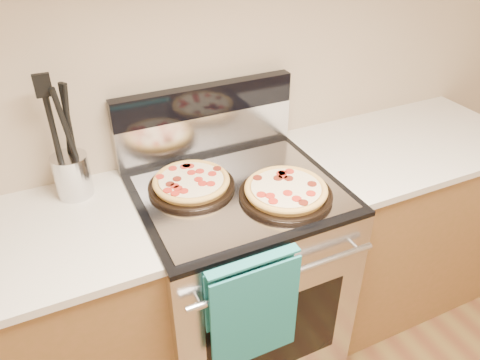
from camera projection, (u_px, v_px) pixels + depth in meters
name	position (u px, v px, depth m)	size (l,w,h in m)	color
wall_back	(199.00, 50.00, 1.80)	(4.00, 4.00, 0.00)	tan
range_body	(238.00, 278.00, 2.03)	(0.76, 0.68, 0.90)	#B7B7BC
oven_window	(275.00, 336.00, 1.77)	(0.56, 0.01, 0.40)	black
cooktop	(238.00, 191.00, 1.77)	(0.76, 0.68, 0.02)	black
backsplash_lower	(206.00, 133.00, 1.96)	(0.76, 0.06, 0.18)	silver
backsplash_upper	(205.00, 100.00, 1.87)	(0.76, 0.06, 0.12)	black
oven_handle	(285.00, 276.00, 1.55)	(0.03, 0.03, 0.70)	silver
dish_towel	(253.00, 308.00, 1.56)	(0.32, 0.05, 0.42)	navy
foil_sheet	(241.00, 192.00, 1.74)	(0.70, 0.55, 0.01)	gray
cabinet_left	(20.00, 348.00, 1.74)	(1.00, 0.62, 0.88)	brown
cabinet_right	(392.00, 222.00, 2.37)	(1.00, 0.62, 0.88)	brown
countertop_right	(410.00, 143.00, 2.12)	(1.02, 0.64, 0.03)	beige
pepperoni_pizza_back	(191.00, 183.00, 1.75)	(0.32, 0.32, 0.04)	#BF863A
pepperoni_pizza_front	(286.00, 191.00, 1.70)	(0.34, 0.34, 0.05)	#BF863A
utensil_crock	(72.00, 175.00, 1.71)	(0.13, 0.13, 0.16)	silver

